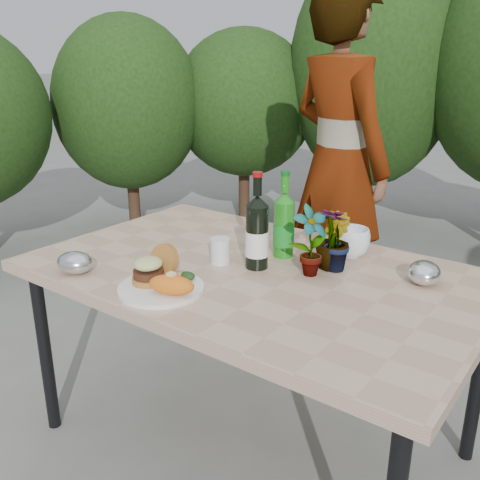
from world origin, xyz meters
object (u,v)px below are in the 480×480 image
Objects in this scene: person at (338,164)px; dinner_plate at (161,289)px; patio_table at (253,283)px; wine_bottle at (257,233)px.

dinner_plate is at bearing 116.08° from person.
patio_table is at bearing 123.80° from person.
person is (-0.25, 1.11, 0.05)m from wine_bottle.
patio_table is 1.17m from person.
person is at bearing 102.16° from patio_table.
patio_table is 4.59× the size of wine_bottle.
patio_table is 0.37m from dinner_plate.
wine_bottle is (0.13, 0.35, 0.12)m from dinner_plate.
dinner_plate is 0.15× the size of person.
wine_bottle reaches higher than dinner_plate.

